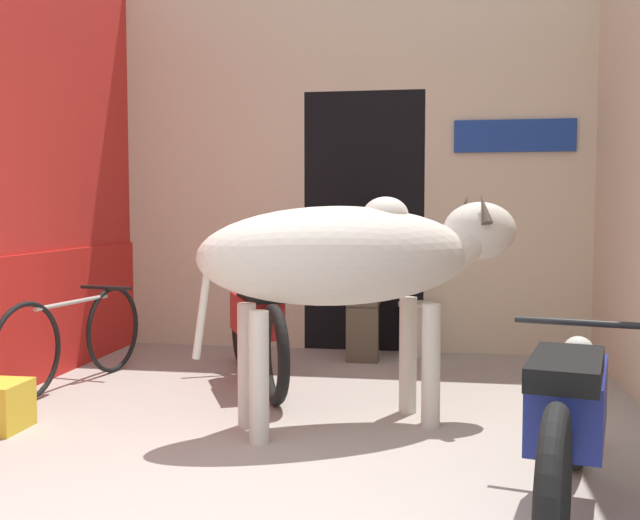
# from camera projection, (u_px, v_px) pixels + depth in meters

# --- Properties ---
(wall_back_with_doorway) EXTENTS (4.19, 0.93, 3.43)m
(wall_back_with_doorway) POSITION_uv_depth(u_px,v_px,m) (360.00, 186.00, 6.94)
(wall_back_with_doorway) COLOR beige
(wall_back_with_doorway) RESTS_ON ground_plane
(cow) EXTENTS (1.97, 1.28, 1.38)m
(cow) POSITION_uv_depth(u_px,v_px,m) (354.00, 258.00, 4.36)
(cow) COLOR beige
(cow) RESTS_ON ground_plane
(motorcycle_near) EXTENTS (0.66, 1.94, 0.76)m
(motorcycle_near) POSITION_uv_depth(u_px,v_px,m) (569.00, 416.00, 3.06)
(motorcycle_near) COLOR black
(motorcycle_near) RESTS_ON ground_plane
(motorcycle_far) EXTENTS (0.91, 1.74, 0.77)m
(motorcycle_far) POSITION_uv_depth(u_px,v_px,m) (256.00, 324.00, 5.46)
(motorcycle_far) COLOR black
(motorcycle_far) RESTS_ON ground_plane
(bicycle) EXTENTS (0.44, 1.65, 0.69)m
(bicycle) POSITION_uv_depth(u_px,v_px,m) (74.00, 338.00, 5.38)
(bicycle) COLOR black
(bicycle) RESTS_ON ground_plane
(shopkeeper_seated) EXTENTS (0.37, 0.34, 1.29)m
(shopkeeper_seated) POSITION_uv_depth(u_px,v_px,m) (364.00, 279.00, 6.32)
(shopkeeper_seated) COLOR brown
(shopkeeper_seated) RESTS_ON ground_plane
(plastic_stool) EXTENTS (0.32, 0.32, 0.47)m
(plastic_stool) POSITION_uv_depth(u_px,v_px,m) (416.00, 327.00, 6.51)
(plastic_stool) COLOR beige
(plastic_stool) RESTS_ON ground_plane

